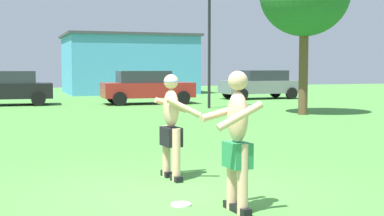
{
  "coord_description": "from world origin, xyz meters",
  "views": [
    {
      "loc": [
        -2.03,
        -6.84,
        1.75
      ],
      "look_at": [
        0.44,
        0.29,
        1.17
      ],
      "focal_mm": 49.41,
      "sensor_mm": 36.0,
      "label": 1
    }
  ],
  "objects": [
    {
      "name": "car_red_far_end",
      "position": [
        4.19,
        17.68,
        0.82
      ],
      "size": [
        4.34,
        2.11,
        1.58
      ],
      "color": "maroon",
      "rests_on": "ground_plane"
    },
    {
      "name": "player_with_cap",
      "position": [
        0.35,
        0.99,
        0.9
      ],
      "size": [
        0.61,
        0.67,
        1.65
      ],
      "color": "black",
      "rests_on": "ground_plane"
    },
    {
      "name": "player_in_green",
      "position": [
        0.54,
        -1.09,
        0.9
      ],
      "size": [
        0.63,
        0.63,
        1.71
      ],
      "color": "black",
      "rests_on": "ground_plane"
    },
    {
      "name": "outbuilding_behind_lot",
      "position": [
        5.71,
        28.8,
        1.98
      ],
      "size": [
        8.6,
        6.74,
        3.94
      ],
      "color": "#4C9ED1",
      "rests_on": "ground_plane"
    },
    {
      "name": "car_gray_near_post",
      "position": [
        11.2,
        19.63,
        0.82
      ],
      "size": [
        4.33,
        2.09,
        1.58
      ],
      "color": "slate",
      "rests_on": "ground_plane"
    },
    {
      "name": "lamp_post",
      "position": [
        6.06,
        14.23,
        3.68
      ],
      "size": [
        0.6,
        0.24,
        6.05
      ],
      "color": "black",
      "rests_on": "ground_plane"
    },
    {
      "name": "car_black_mid_lot",
      "position": [
        -2.18,
        18.91,
        0.82
      ],
      "size": [
        4.4,
        2.22,
        1.58
      ],
      "color": "black",
      "rests_on": "ground_plane"
    },
    {
      "name": "frisbee",
      "position": [
        -0.01,
        -0.58,
        0.01
      ],
      "size": [
        0.26,
        0.26,
        0.03
      ],
      "primitive_type": "cylinder",
      "color": "white",
      "rests_on": "ground_plane"
    },
    {
      "name": "ground_plane",
      "position": [
        0.0,
        0.0,
        0.0
      ],
      "size": [
        80.0,
        80.0,
        0.0
      ],
      "primitive_type": "plane",
      "color": "#4C8E3D"
    }
  ]
}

